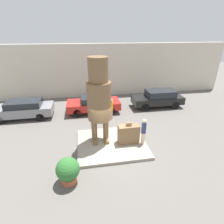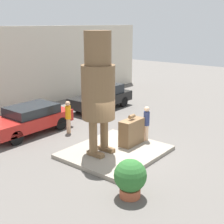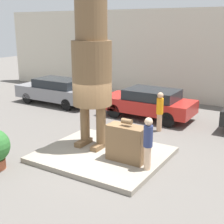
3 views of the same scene
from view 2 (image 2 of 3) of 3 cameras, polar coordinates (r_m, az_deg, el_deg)
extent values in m
plane|color=#605B56|center=(13.64, 0.59, -7.62)|extent=(60.00, 60.00, 0.00)
cube|color=gray|center=(13.61, 0.59, -7.29)|extent=(4.12, 3.59, 0.17)
cube|color=brown|center=(12.99, -3.03, -7.69)|extent=(0.27, 0.78, 0.17)
cube|color=brown|center=(13.47, -1.04, -6.77)|extent=(0.27, 0.78, 0.17)
cylinder|color=brown|center=(12.78, -3.47, -4.41)|extent=(0.34, 0.34, 1.36)
cylinder|color=brown|center=(13.26, -1.44, -3.60)|extent=(0.34, 0.34, 1.36)
cylinder|color=brown|center=(12.52, -2.53, 3.64)|extent=(1.36, 1.36, 2.18)
cylinder|color=brown|center=(12.27, -2.63, 11.64)|extent=(1.07, 1.07, 1.31)
cube|color=brown|center=(14.03, 3.59, -3.67)|extent=(1.25, 0.56, 1.17)
cylinder|color=brown|center=(13.80, 3.65, -0.81)|extent=(0.34, 0.17, 0.17)
cylinder|color=beige|center=(14.64, 6.26, -3.78)|extent=(0.21, 0.21, 0.73)
cylinder|color=navy|center=(14.42, 6.34, -1.19)|extent=(0.28, 0.28, 0.65)
sphere|color=beige|center=(14.30, 6.39, 0.53)|extent=(0.24, 0.24, 0.24)
cube|color=#B2231E|center=(16.43, -14.95, -1.58)|extent=(4.44, 1.90, 0.61)
cube|color=#1E2328|center=(16.41, -14.46, 0.39)|extent=(2.44, 1.71, 0.46)
cylinder|color=black|center=(15.12, -17.12, -4.53)|extent=(0.69, 0.18, 0.69)
cylinder|color=black|center=(16.70, -9.33, -2.07)|extent=(0.69, 0.18, 0.69)
cylinder|color=black|center=(17.96, -12.99, -0.97)|extent=(0.69, 0.18, 0.69)
cube|color=black|center=(20.33, -1.97, 2.35)|extent=(4.54, 1.72, 0.63)
cube|color=#1E2328|center=(20.37, -1.57, 4.12)|extent=(2.50, 1.55, 0.58)
cylinder|color=black|center=(18.90, -2.99, 0.29)|extent=(0.70, 0.18, 0.70)
cylinder|color=black|center=(19.93, -6.29, 1.05)|extent=(0.70, 0.18, 0.70)
cylinder|color=black|center=(21.00, 2.15, 1.91)|extent=(0.70, 0.18, 0.70)
cylinder|color=black|center=(21.93, -1.08, 2.53)|extent=(0.70, 0.18, 0.70)
cylinder|color=#AD5638|center=(10.49, 3.30, -14.46)|extent=(0.69, 0.69, 0.31)
sphere|color=#2D6B2D|center=(10.20, 3.36, -11.51)|extent=(1.07, 1.07, 1.07)
cylinder|color=tan|center=(16.14, -7.94, -2.52)|extent=(0.22, 0.22, 0.76)
cylinder|color=orange|center=(15.93, -8.04, -0.07)|extent=(0.29, 0.29, 0.68)
sphere|color=tan|center=(15.81, -8.11, 1.54)|extent=(0.25, 0.25, 0.25)
camera|label=1|loc=(8.42, 48.32, 16.97)|focal=28.00mm
camera|label=3|loc=(15.27, 41.32, 8.03)|focal=50.00mm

